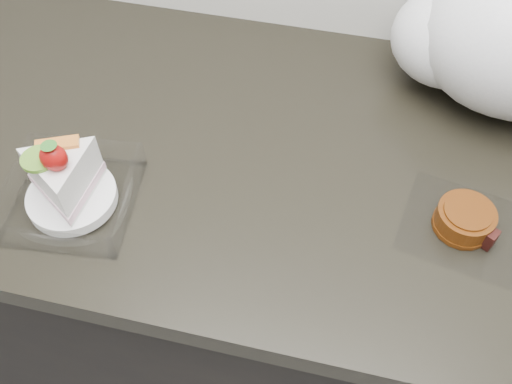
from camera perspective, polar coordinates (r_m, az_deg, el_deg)
name	(u,v)px	position (r m, az deg, el deg)	size (l,w,h in m)	color
counter	(296,293)	(1.25, 4.05, -10.01)	(2.04, 0.64, 0.90)	black
cake_tray	(68,187)	(0.83, -18.29, 0.45)	(0.19, 0.19, 0.14)	white
mooncake_wrap	(465,221)	(0.83, 20.15, -2.73)	(0.18, 0.17, 0.04)	white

